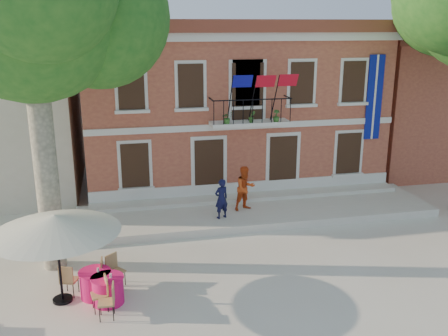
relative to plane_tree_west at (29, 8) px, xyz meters
The scene contains 10 objects.
ground 9.54m from the plane_tree_west, 16.26° to the right, with size 90.00×90.00×0.00m, color beige.
main_building 11.86m from the plane_tree_west, 48.86° to the left, with size 13.50×9.59×7.50m.
neighbor_east 22.01m from the plane_tree_west, 25.99° to the left, with size 9.40×9.40×6.40m.
terrace 10.94m from the plane_tree_west, 21.08° to the left, with size 14.00×3.40×0.30m, color silver.
plane_tree_west is the anchor object (origin of this frame).
patio_umbrella 5.90m from the plane_tree_west, 79.64° to the right, with size 3.40×3.40×2.53m.
pedestrian_navy 9.08m from the plane_tree_west, 20.07° to the left, with size 0.56×0.36×1.52m, color #0F1135.
pedestrian_orange 9.91m from the plane_tree_west, 22.05° to the left, with size 0.85×0.66×1.75m, color #DB4C19.
cafe_table_0 7.73m from the plane_tree_west, 59.03° to the right, with size 1.84×1.76×0.95m.
cafe_table_1 7.92m from the plane_tree_west, 57.49° to the right, with size 0.90×1.94×0.95m.
Camera 1 is at (-3.22, -13.46, 7.31)m, focal length 40.00 mm.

